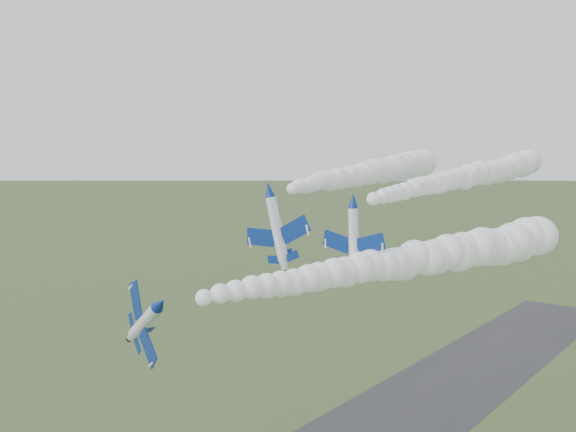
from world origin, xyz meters
name	(u,v)px	position (x,y,z in m)	size (l,w,h in m)	color
jet_lead	(160,304)	(4.58, -7.17, 33.64)	(5.73, 11.31, 7.88)	white
smoke_trail_jet_lead	(399,262)	(14.93, 23.22, 34.75)	(5.84, 59.85, 5.84)	white
jet_pair_left	(268,190)	(-4.69, 20.86, 43.35)	(10.79, 13.30, 3.99)	white
smoke_trail_jet_pair_left	(369,172)	(-6.99, 52.12, 44.81)	(5.87, 56.75, 5.87)	white
jet_pair_right	(353,200)	(10.16, 19.67, 42.61)	(9.32, 11.20, 2.77)	white
smoke_trail_jet_pair_right	(466,177)	(11.72, 51.37, 44.55)	(4.71, 58.22, 4.71)	white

